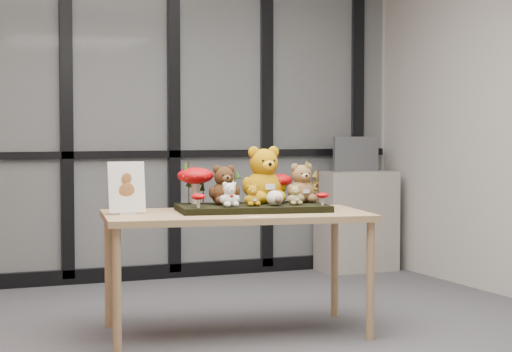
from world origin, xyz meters
name	(u,v)px	position (x,y,z in m)	size (l,w,h in m)	color
floor	(228,346)	(0.00, 0.00, 0.00)	(5.00, 5.00, 0.00)	#59585E
room_shell	(227,56)	(0.00, 0.00, 1.68)	(5.00, 5.00, 5.00)	#AEABA5
glass_partition	(121,110)	(0.00, 2.47, 1.42)	(4.90, 0.06, 2.78)	#2D383F
display_table	(235,223)	(0.16, 0.29, 0.69)	(1.71, 1.06, 0.75)	tan
diorama_tray	(252,208)	(0.29, 0.33, 0.77)	(0.92, 0.46, 0.04)	black
bear_pooh_yellow	(264,172)	(0.41, 0.43, 0.99)	(0.30, 0.27, 0.40)	#BA7E08
bear_brown_medium	(224,183)	(0.13, 0.42, 0.93)	(0.21, 0.19, 0.27)	#422612
bear_tan_back	(302,181)	(0.65, 0.37, 0.93)	(0.21, 0.19, 0.28)	olive
bear_small_yellow	(252,194)	(0.25, 0.24, 0.86)	(0.11, 0.10, 0.15)	#AC780D
bear_white_bow	(229,193)	(0.10, 0.23, 0.87)	(0.13, 0.12, 0.17)	white
bear_beige_small	(295,194)	(0.52, 0.20, 0.86)	(0.10, 0.09, 0.14)	#9F8F52
plush_cream_hedgehog	(275,197)	(0.39, 0.20, 0.84)	(0.08, 0.07, 0.10)	white
mushroom_back_left	(195,184)	(-0.02, 0.52, 0.92)	(0.23, 0.23, 0.25)	#A20509
mushroom_back_right	(278,186)	(0.52, 0.44, 0.89)	(0.18, 0.18, 0.20)	#A20509
mushroom_front_left	(198,200)	(-0.09, 0.25, 0.84)	(0.09, 0.09, 0.10)	#A20509
mushroom_front_right	(323,198)	(0.68, 0.13, 0.83)	(0.08, 0.08, 0.09)	#A20509
sprig_green_far_left	(189,183)	(-0.07, 0.51, 0.93)	(0.05, 0.05, 0.27)	#103A0D
sprig_green_mid_left	(203,187)	(0.04, 0.54, 0.90)	(0.05, 0.05, 0.21)	#103A0D
sprig_dry_far_right	(307,181)	(0.68, 0.36, 0.93)	(0.05, 0.05, 0.27)	brown
sprig_dry_mid_right	(318,187)	(0.70, 0.24, 0.90)	(0.05, 0.05, 0.21)	brown
sprig_green_centre	(235,187)	(0.25, 0.52, 0.89)	(0.05, 0.05, 0.20)	#103A0D
sign_holder	(127,190)	(-0.49, 0.42, 0.90)	(0.22, 0.06, 0.32)	silver
label_card	(255,217)	(0.16, -0.04, 0.75)	(0.09, 0.03, 0.00)	white
cabinet	(356,221)	(2.07, 2.24, 0.44)	(0.66, 0.39, 0.88)	gray
monitor	(356,154)	(2.07, 2.26, 1.04)	(0.43, 0.05, 0.31)	#4D5055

